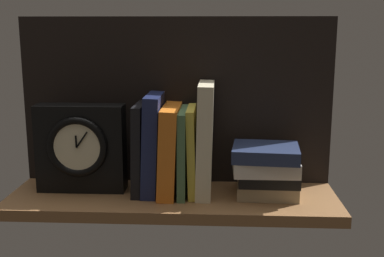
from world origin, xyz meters
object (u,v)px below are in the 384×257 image
book_black_skeptic (140,148)px  framed_clock (81,148)px  book_orange_pandolfini (170,150)px  book_yellow_seinlanguage (192,151)px  book_navy_bierce (153,144)px  book_cream_twain (205,139)px  book_green_romantic (183,151)px  book_stack_side (266,169)px

book_black_skeptic → framed_clock: book_black_skeptic is taller
framed_clock → book_orange_pandolfini: bearing=0.8°
book_orange_pandolfini → book_yellow_seinlanguage: book_orange_pandolfini is taller
book_black_skeptic → book_navy_bierce: size_ratio=0.91×
book_black_skeptic → book_cream_twain: size_ratio=0.81×
book_green_romantic → book_stack_side: book_green_romantic is taller
framed_clock → book_cream_twain: bearing=0.6°
book_orange_pandolfini → book_green_romantic: book_orange_pandolfini is taller
book_yellow_seinlanguage → book_orange_pandolfini: bearing=180.0°
book_black_skeptic → book_cream_twain: bearing=0.0°
book_black_skeptic → book_navy_bierce: 3.20cm
book_navy_bierce → framed_clock: book_navy_bierce is taller
book_black_skeptic → book_navy_bierce: book_navy_bierce is taller
book_yellow_seinlanguage → framed_clock: 25.71cm
book_cream_twain → book_stack_side: (13.83, -1.63, -6.43)cm
book_cream_twain → book_navy_bierce: bearing=180.0°
book_yellow_seinlanguage → book_cream_twain: book_cream_twain is taller
book_stack_side → framed_clock: bearing=178.2°
book_navy_bierce → book_stack_side: (25.72, -1.63, -5.10)cm
book_orange_pandolfini → book_green_romantic: size_ratio=1.04×
book_navy_bierce → book_black_skeptic: bearing=180.0°
book_navy_bierce → book_green_romantic: (6.97, 0.00, -1.65)cm
book_orange_pandolfini → book_yellow_seinlanguage: 5.15cm
book_navy_bierce → book_cream_twain: bearing=0.0°
book_black_skeptic → book_stack_side: bearing=-3.2°
book_stack_side → book_green_romantic: bearing=175.0°
book_green_romantic → book_yellow_seinlanguage: bearing=0.0°
book_black_skeptic → framed_clock: bearing=-178.8°
book_navy_bierce → book_yellow_seinlanguage: (9.03, 0.00, -1.43)cm
book_yellow_seinlanguage → book_stack_side: size_ratio=1.28×
book_cream_twain → book_stack_side: book_cream_twain is taller
book_orange_pandolfini → framed_clock: framed_clock is taller
book_black_skeptic → book_navy_bierce: bearing=0.0°
book_stack_side → book_orange_pandolfini: bearing=175.7°
book_navy_bierce → book_orange_pandolfini: (3.89, 0.00, -1.31)cm
book_orange_pandolfini → book_yellow_seinlanguage: bearing=0.0°
book_black_skeptic → book_cream_twain: 15.11cm
book_stack_side → book_black_skeptic: bearing=176.8°
book_navy_bierce → book_cream_twain: book_cream_twain is taller
book_cream_twain → book_stack_side: 15.33cm
book_black_skeptic → book_stack_side: book_black_skeptic is taller
book_yellow_seinlanguage → book_stack_side: (16.69, -1.63, -3.68)cm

